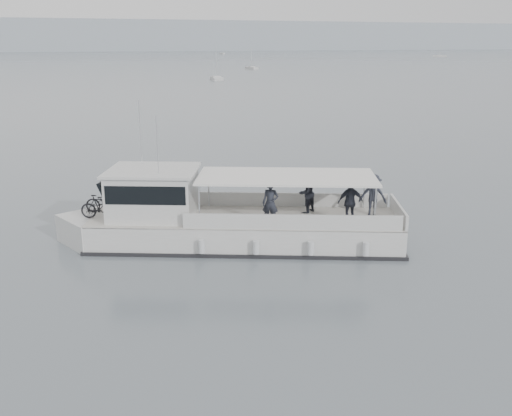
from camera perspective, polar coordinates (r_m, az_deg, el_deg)
name	(u,v)px	position (r m, az deg, el deg)	size (l,w,h in m)	color
ground	(280,235)	(26.53, 2.37, -2.71)	(1400.00, 1400.00, 0.00)	#51595F
headland	(57,36)	(583.38, -19.24, 15.97)	(1400.00, 90.00, 28.00)	#939EA8
tour_boat	(215,221)	(25.19, -4.12, -1.26)	(14.92, 8.51, 6.42)	silver
moored_fleet	(19,67)	(217.15, -22.64, 12.91)	(456.67, 368.48, 9.46)	silver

